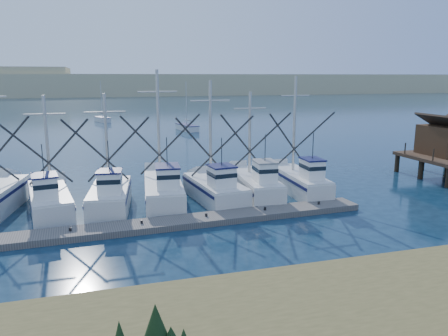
% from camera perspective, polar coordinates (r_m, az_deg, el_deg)
% --- Properties ---
extents(ground, '(500.00, 500.00, 0.00)m').
position_cam_1_polar(ground, '(23.16, 7.37, -10.87)').
color(ground, '#0B2033').
rests_on(ground, ground).
extents(floating_dock, '(29.11, 3.33, 0.39)m').
position_cam_1_polar(floating_dock, '(26.56, -10.69, -7.51)').
color(floating_dock, '#67605C').
rests_on(floating_dock, ground).
extents(dune_ridge, '(360.00, 60.00, 10.00)m').
position_cam_1_polar(dune_ridge, '(229.69, -14.45, 10.53)').
color(dune_ridge, tan).
rests_on(dune_ridge, ground).
extents(trawler_fleet, '(28.78, 8.97, 10.03)m').
position_cam_1_polar(trawler_fleet, '(30.99, -12.67, -3.26)').
color(trawler_fleet, silver).
rests_on(trawler_fleet, ground).
extents(sailboat_near, '(2.91, 6.42, 8.10)m').
position_cam_1_polar(sailboat_near, '(74.08, -4.85, 5.30)').
color(sailboat_near, silver).
rests_on(sailboat_near, ground).
extents(sailboat_far, '(3.16, 5.40, 8.10)m').
position_cam_1_polar(sailboat_far, '(90.93, -15.59, 6.13)').
color(sailboat_far, silver).
rests_on(sailboat_far, ground).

